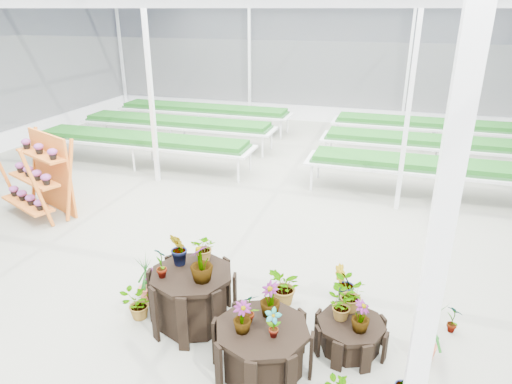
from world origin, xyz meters
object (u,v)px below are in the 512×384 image
(shelf_rack, at_px, (36,177))
(plinth_tall, at_px, (193,298))
(plinth_low, at_px, (350,335))
(plinth_mid, at_px, (262,348))

(shelf_rack, bearing_deg, plinth_tall, -3.90)
(plinth_tall, distance_m, plinth_low, 2.21)
(plinth_low, distance_m, shelf_rack, 7.33)
(plinth_tall, bearing_deg, plinth_low, 2.60)
(plinth_tall, height_order, shelf_rack, shelf_rack)
(plinth_tall, xyz_separation_m, shelf_rack, (-4.72, 2.41, 0.47))
(plinth_mid, height_order, plinth_low, plinth_mid)
(plinth_tall, relative_size, plinth_low, 1.30)
(plinth_mid, distance_m, shelf_rack, 6.67)
(plinth_mid, bearing_deg, plinth_tall, 153.43)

